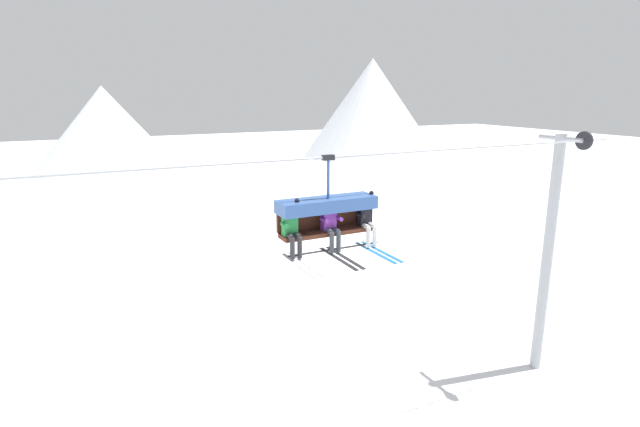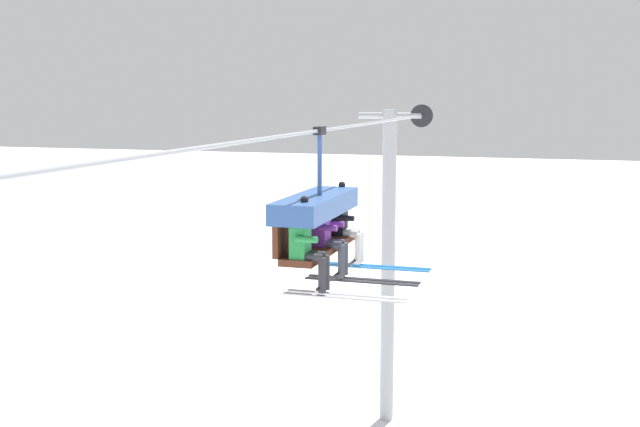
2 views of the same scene
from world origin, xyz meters
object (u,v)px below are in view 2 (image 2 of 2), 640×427
at_px(skier_purple, 329,235).
at_px(skier_black, 346,223).
at_px(skier_green, 309,245).
at_px(lift_tower_far, 389,260).
at_px(chairlift_chair, 315,215).

relative_size(skier_purple, skier_black, 1.00).
xyz_separation_m(skier_green, skier_purple, (0.97, -0.01, -0.02)).
xyz_separation_m(lift_tower_far, skier_green, (-9.62, -0.92, 2.18)).
xyz_separation_m(lift_tower_far, skier_purple, (-8.65, -0.93, 2.16)).
bearing_deg(skier_green, lift_tower_far, 5.48).
xyz_separation_m(skier_green, skier_black, (1.95, 0.00, 0.00)).
distance_m(lift_tower_far, skier_black, 8.02).
bearing_deg(skier_purple, lift_tower_far, 6.14).
bearing_deg(skier_black, skier_purple, -179.60).
distance_m(chairlift_chair, skier_green, 1.03).
height_order(chairlift_chair, skier_green, chairlift_chair).
distance_m(skier_purple, skier_black, 0.98).
bearing_deg(skier_black, chairlift_chair, 167.63).
height_order(lift_tower_far, chairlift_chair, lift_tower_far).
bearing_deg(skier_purple, skier_green, 179.60).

